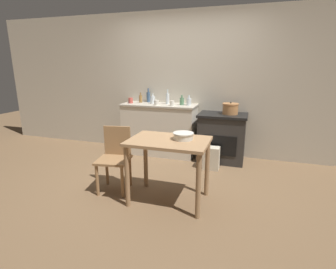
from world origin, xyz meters
TOP-DOWN VIEW (x-y plane):
  - ground_plane at (0.00, 0.00)m, footprint 14.00×14.00m
  - wall_back at (0.00, 1.58)m, footprint 8.00×0.07m
  - counter_cabinet at (-0.43, 1.29)m, footprint 1.36×0.54m
  - stove at (0.71, 1.27)m, footprint 0.80×0.59m
  - work_table at (0.28, -0.36)m, footprint 0.93×0.65m
  - chair at (-0.50, -0.26)m, footprint 0.46×0.46m
  - flour_sack at (0.61, 0.82)m, footprint 0.26×0.18m
  - stock_pot at (0.83, 1.29)m, footprint 0.27×0.27m
  - mixing_bowl_large at (0.43, -0.29)m, footprint 0.25×0.25m
  - bottle_far_left at (0.11, 1.32)m, footprint 0.08×0.08m
  - bottle_left at (-0.57, 1.33)m, footprint 0.08×0.08m
  - bottle_mid_left at (-0.02, 1.32)m, footprint 0.07×0.07m
  - bottle_center_left at (-0.83, 1.38)m, footprint 0.06×0.06m
  - bottle_center at (-0.72, 1.48)m, footprint 0.07×0.07m
  - bottle_center_right at (-0.29, 1.36)m, footprint 0.06×0.06m
  - cup_mid_right at (-0.43, 1.13)m, footprint 0.08×0.08m
  - cup_right at (-0.97, 1.24)m, footprint 0.08×0.08m
  - cup_far_right at (-0.15, 1.16)m, footprint 0.08×0.08m

SIDE VIEW (x-z plane):
  - ground_plane at x=0.00m, z-range 0.00..0.00m
  - flour_sack at x=0.61m, z-range 0.00..0.36m
  - stove at x=0.71m, z-range 0.00..0.82m
  - chair at x=-0.50m, z-range 0.04..0.87m
  - counter_cabinet at x=-0.43m, z-range 0.00..0.94m
  - work_table at x=0.28m, z-range 0.25..1.03m
  - mixing_bowl_large at x=0.43m, z-range 0.78..0.86m
  - stock_pot at x=0.83m, z-range 0.81..1.02m
  - cup_far_right at x=-0.15m, z-range 0.93..1.02m
  - cup_mid_right at x=-0.43m, z-range 0.93..1.03m
  - cup_right at x=-0.97m, z-range 0.93..1.03m
  - bottle_mid_left at x=-0.02m, z-range 0.92..1.09m
  - bottle_far_left at x=0.11m, z-range 0.92..1.09m
  - bottle_left at x=-0.57m, z-range 0.91..1.10m
  - bottle_center_left at x=-0.83m, z-range 0.91..1.10m
  - bottle_center at x=-0.72m, z-range 0.91..1.17m
  - bottle_center_right at x=-0.29m, z-range 0.91..1.17m
  - wall_back at x=0.00m, z-range 0.00..2.55m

